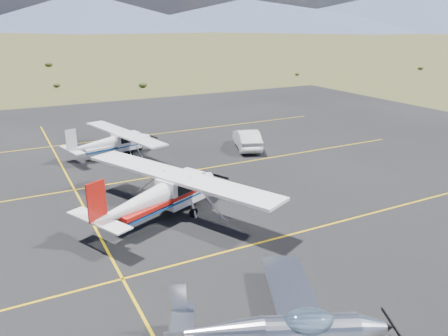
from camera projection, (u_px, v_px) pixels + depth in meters
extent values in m
plane|color=#383D1C|center=(275.00, 266.00, 18.50)|extent=(1600.00, 1600.00, 0.00)
cube|color=black|center=(205.00, 207.00, 24.38)|extent=(72.00, 72.00, 0.02)
cube|color=silver|center=(307.00, 336.00, 13.27)|extent=(5.11, 9.04, 0.12)
ellipsoid|color=#99BFD8|center=(308.00, 322.00, 13.11)|extent=(1.93, 1.56, 0.84)
cube|color=silver|center=(182.00, 333.00, 12.95)|extent=(1.91, 3.10, 0.06)
cube|color=silver|center=(178.00, 297.00, 13.86)|extent=(0.54, 0.29, 1.03)
cylinder|color=black|center=(291.00, 325.00, 14.60)|extent=(0.42, 0.27, 0.41)
cube|color=white|center=(181.00, 189.00, 23.65)|extent=(2.84, 2.26, 1.55)
cube|color=white|center=(177.00, 176.00, 23.22)|extent=(6.91, 12.19, 0.16)
cube|color=black|center=(181.00, 183.00, 23.54)|extent=(2.24, 2.01, 0.63)
cube|color=red|center=(161.00, 199.00, 22.56)|extent=(5.77, 3.62, 0.21)
cube|color=red|center=(97.00, 201.00, 19.25)|extent=(0.92, 0.48, 1.83)
cube|color=white|center=(99.00, 220.00, 19.54)|extent=(2.32, 3.69, 0.07)
cylinder|color=black|center=(199.00, 197.00, 25.09)|extent=(0.42, 0.28, 0.41)
cylinder|color=black|center=(194.00, 213.00, 23.00)|extent=(0.52, 0.35, 0.50)
cylinder|color=black|center=(161.00, 202.00, 24.39)|extent=(0.52, 0.35, 0.50)
cube|color=white|center=(126.00, 141.00, 33.94)|extent=(2.22, 1.51, 1.24)
cube|color=white|center=(124.00, 133.00, 33.62)|extent=(3.80, 10.19, 0.13)
cube|color=black|center=(126.00, 138.00, 33.86)|extent=(1.69, 1.42, 0.51)
cube|color=white|center=(113.00, 145.00, 33.22)|extent=(4.73, 2.14, 0.17)
cube|color=white|center=(71.00, 140.00, 30.95)|extent=(0.78, 0.25, 1.48)
cube|color=white|center=(72.00, 150.00, 31.18)|extent=(1.37, 3.03, 0.06)
cylinder|color=black|center=(140.00, 148.00, 34.95)|extent=(0.34, 0.17, 0.33)
cylinder|color=black|center=(130.00, 154.00, 33.32)|extent=(0.42, 0.21, 0.41)
cylinder|color=black|center=(118.00, 149.00, 34.70)|extent=(0.42, 0.21, 0.41)
imported|color=silver|center=(247.00, 139.00, 35.24)|extent=(3.19, 5.05, 1.57)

